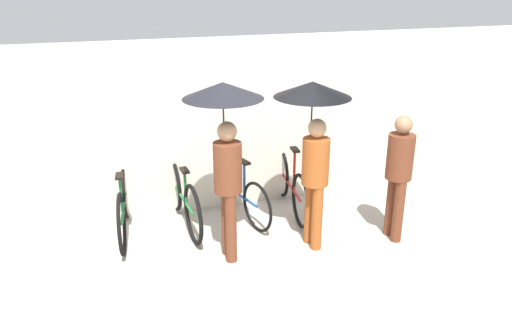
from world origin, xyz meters
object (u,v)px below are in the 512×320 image
at_px(pedestrian_center, 314,124).
at_px(pedestrian_leading, 225,128).
at_px(parked_bicycle_2, 238,192).
at_px(parked_bicycle_1, 183,197).
at_px(parked_bicycle_3, 290,184).
at_px(parked_bicycle_0, 124,205).
at_px(pedestrian_trailing, 399,169).

bearing_deg(pedestrian_center, pedestrian_leading, 172.73).
bearing_deg(pedestrian_leading, parked_bicycle_2, 67.20).
bearing_deg(parked_bicycle_1, parked_bicycle_3, -94.67).
bearing_deg(parked_bicycle_1, parked_bicycle_2, -93.35).
relative_size(parked_bicycle_1, pedestrian_center, 0.89).
xyz_separation_m(parked_bicycle_2, pedestrian_leading, (-0.40, -0.91, 1.21)).
bearing_deg(parked_bicycle_0, parked_bicycle_2, -82.54).
bearing_deg(parked_bicycle_1, parked_bicycle_0, 86.41).
height_order(parked_bicycle_2, pedestrian_center, pedestrian_center).
relative_size(parked_bicycle_0, parked_bicycle_1, 0.97).
distance_m(parked_bicycle_2, pedestrian_center, 1.65).
height_order(parked_bicycle_0, pedestrian_trailing, pedestrian_trailing).
bearing_deg(parked_bicycle_2, pedestrian_leading, 142.28).
relative_size(parked_bicycle_1, pedestrian_leading, 0.86).
distance_m(parked_bicycle_1, pedestrian_leading, 1.53).
xyz_separation_m(parked_bicycle_0, pedestrian_leading, (1.11, -0.91, 1.17)).
relative_size(pedestrian_leading, pedestrian_trailing, 1.29).
xyz_separation_m(parked_bicycle_2, parked_bicycle_3, (0.76, -0.03, 0.02)).
bearing_deg(parked_bicycle_0, pedestrian_leading, -121.80).
height_order(parked_bicycle_1, pedestrian_center, pedestrian_center).
xyz_separation_m(parked_bicycle_0, parked_bicycle_2, (1.51, 0.00, -0.04)).
distance_m(parked_bicycle_0, pedestrian_trailing, 3.46).
height_order(parked_bicycle_2, pedestrian_leading, pedestrian_leading).
distance_m(parked_bicycle_1, pedestrian_center, 2.04).
height_order(parked_bicycle_0, parked_bicycle_3, parked_bicycle_0).
relative_size(pedestrian_center, pedestrian_trailing, 1.26).
height_order(parked_bicycle_1, parked_bicycle_2, parked_bicycle_1).
xyz_separation_m(parked_bicycle_1, pedestrian_center, (1.39, -0.96, 1.14)).
distance_m(parked_bicycle_3, pedestrian_trailing, 1.59).
xyz_separation_m(parked_bicycle_2, pedestrian_trailing, (1.69, -1.19, 0.57)).
distance_m(parked_bicycle_0, parked_bicycle_3, 2.27).
distance_m(parked_bicycle_2, pedestrian_trailing, 2.15).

